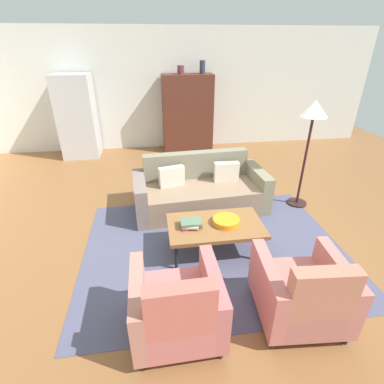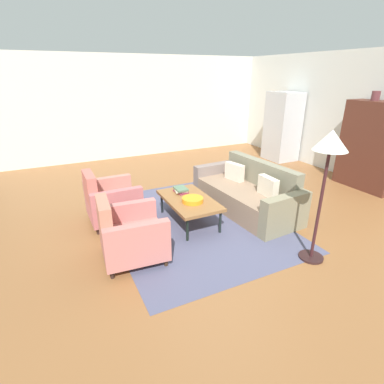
% 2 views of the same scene
% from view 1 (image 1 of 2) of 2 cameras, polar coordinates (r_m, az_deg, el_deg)
% --- Properties ---
extents(ground_plane, '(11.43, 11.43, 0.00)m').
position_cam_1_polar(ground_plane, '(4.43, 5.21, -6.37)').
color(ground_plane, brown).
extents(wall_back, '(9.53, 0.12, 2.80)m').
position_cam_1_polar(wall_back, '(7.56, -1.19, 19.50)').
color(wall_back, silver).
rests_on(wall_back, ground).
extents(area_rug, '(3.40, 2.60, 0.01)m').
position_cam_1_polar(area_rug, '(3.96, 4.27, -10.94)').
color(area_rug, '#4D4E69').
rests_on(area_rug, ground).
extents(couch, '(2.16, 1.04, 0.86)m').
position_cam_1_polar(couch, '(4.75, 1.48, 0.25)').
color(couch, '#886D57').
rests_on(couch, ground).
extents(coffee_table, '(1.20, 0.70, 0.42)m').
position_cam_1_polar(coffee_table, '(3.70, 4.63, -6.82)').
color(coffee_table, black).
rests_on(coffee_table, ground).
extents(armchair_left, '(0.81, 0.81, 0.88)m').
position_cam_1_polar(armchair_left, '(2.79, -2.91, -22.10)').
color(armchair_left, black).
rests_on(armchair_left, ground).
extents(armchair_right, '(0.86, 0.86, 0.88)m').
position_cam_1_polar(armchair_right, '(3.08, 21.05, -18.36)').
color(armchair_right, '#301D22').
rests_on(armchair_right, ground).
extents(fruit_bowl, '(0.34, 0.34, 0.07)m').
position_cam_1_polar(fruit_bowl, '(3.69, 6.74, -5.72)').
color(fruit_bowl, orange).
rests_on(fruit_bowl, coffee_table).
extents(book_stack, '(0.27, 0.23, 0.08)m').
position_cam_1_polar(book_stack, '(3.60, -0.23, -6.25)').
color(book_stack, maroon).
rests_on(book_stack, coffee_table).
extents(cabinet, '(1.20, 0.51, 1.80)m').
position_cam_1_polar(cabinet, '(7.31, -0.88, 15.23)').
color(cabinet, '#50271C').
rests_on(cabinet, ground).
extents(vase_tall, '(0.16, 0.16, 0.19)m').
position_cam_1_polar(vase_tall, '(7.14, -2.24, 22.98)').
color(vase_tall, brown).
rests_on(vase_tall, cabinet).
extents(vase_round, '(0.13, 0.13, 0.29)m').
position_cam_1_polar(vase_round, '(7.21, 2.07, 23.43)').
color(vase_round, '#2B3047').
rests_on(vase_round, cabinet).
extents(refrigerator, '(0.80, 0.73, 1.85)m').
position_cam_1_polar(refrigerator, '(7.34, -21.68, 13.61)').
color(refrigerator, '#B7BABF').
rests_on(refrigerator, ground).
extents(floor_lamp, '(0.40, 0.40, 1.72)m').
position_cam_1_polar(floor_lamp, '(4.76, 22.72, 13.13)').
color(floor_lamp, black).
rests_on(floor_lamp, ground).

